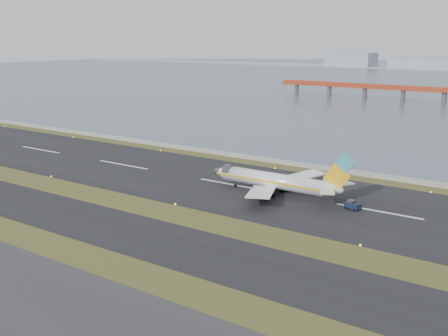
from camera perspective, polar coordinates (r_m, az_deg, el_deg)
The scene contains 6 objects.
ground at distance 124.93m, azimuth -7.21°, elevation -4.57°, with size 1000.00×1000.00×0.00m, color #354418.
taxiway_strip at distance 116.90m, azimuth -11.23°, elevation -5.95°, with size 1000.00×18.00×0.10m, color black.
runway_strip at distance 147.34m, azimuth 0.72°, elevation -1.69°, with size 1000.00×45.00×0.10m, color black.
seawall at distance 171.99m, azimuth 6.46°, elevation 0.54°, with size 1000.00×2.50×1.00m, color #999994.
airliner at distance 137.68m, azimuth 5.44°, elevation -1.35°, with size 38.52×32.89×12.80m.
pushback_tug at distance 129.24m, azimuth 12.92°, elevation -3.71°, with size 3.78×2.72×2.19m.
Camera 1 is at (81.56, -86.76, 37.82)m, focal length 45.00 mm.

